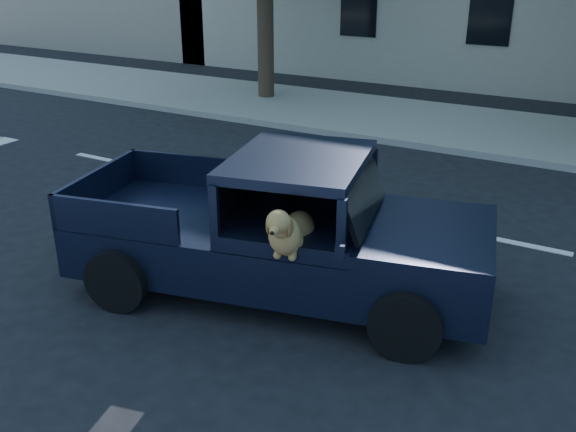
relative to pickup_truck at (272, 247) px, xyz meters
name	(u,v)px	position (x,y,z in m)	size (l,w,h in m)	color
ground	(146,275)	(-1.65, -0.48, -0.60)	(120.00, 120.00, 0.00)	black
far_sidewalk	(397,119)	(-1.65, 8.72, -0.53)	(60.00, 4.00, 0.15)	gray
lane_stripes	(385,216)	(0.35, 2.92, -0.59)	(21.60, 0.14, 0.01)	silver
pickup_truck	(272,247)	(0.00, 0.00, 0.00)	(5.26, 3.04, 1.78)	black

